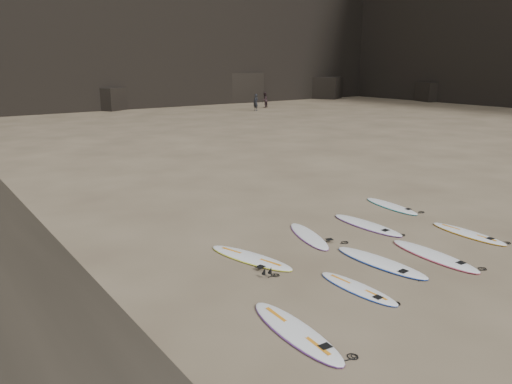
% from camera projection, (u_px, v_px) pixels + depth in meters
% --- Properties ---
extents(ground, '(240.00, 240.00, 0.00)m').
position_uv_depth(ground, '(407.00, 261.00, 13.00)').
color(ground, '#897559').
rests_on(ground, ground).
extents(surfboard_0, '(0.83, 2.77, 0.10)m').
position_uv_depth(surfboard_0, '(296.00, 331.00, 9.56)').
color(surfboard_0, white).
rests_on(surfboard_0, ground).
extents(surfboard_1, '(0.63, 2.24, 0.08)m').
position_uv_depth(surfboard_1, '(358.00, 288.00, 11.40)').
color(surfboard_1, white).
rests_on(surfboard_1, ground).
extents(surfboard_2, '(0.87, 2.80, 0.10)m').
position_uv_depth(surfboard_2, '(380.00, 262.00, 12.84)').
color(surfboard_2, white).
rests_on(surfboard_2, ground).
extents(surfboard_3, '(0.82, 2.78, 0.10)m').
position_uv_depth(surfboard_3, '(434.00, 255.00, 13.28)').
color(surfboard_3, white).
rests_on(surfboard_3, ground).
extents(surfboard_4, '(0.67, 2.47, 0.09)m').
position_uv_depth(surfboard_4, '(468.00, 233.00, 14.98)').
color(surfboard_4, white).
rests_on(surfboard_4, ground).
extents(surfboard_5, '(1.34, 2.76, 0.10)m').
position_uv_depth(surfboard_5, '(250.00, 257.00, 13.14)').
color(surfboard_5, white).
rests_on(surfboard_5, ground).
extents(surfboard_6, '(1.33, 2.52, 0.09)m').
position_uv_depth(surfboard_6, '(309.00, 236.00, 14.78)').
color(surfboard_6, white).
rests_on(surfboard_6, ground).
extents(surfboard_7, '(0.70, 2.71, 0.10)m').
position_uv_depth(surfboard_7, '(367.00, 225.00, 15.75)').
color(surfboard_7, white).
rests_on(surfboard_7, ground).
extents(surfboard_8, '(0.86, 2.50, 0.09)m').
position_uv_depth(surfboard_8, '(391.00, 206.00, 17.81)').
color(surfboard_8, white).
rests_on(surfboard_8, ground).
extents(person_a, '(0.51, 0.69, 1.72)m').
position_uv_depth(person_a, '(256.00, 102.00, 51.70)').
color(person_a, black).
rests_on(person_a, ground).
extents(person_b, '(1.00, 0.92, 1.66)m').
position_uv_depth(person_b, '(265.00, 100.00, 55.20)').
color(person_b, black).
rests_on(person_b, ground).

